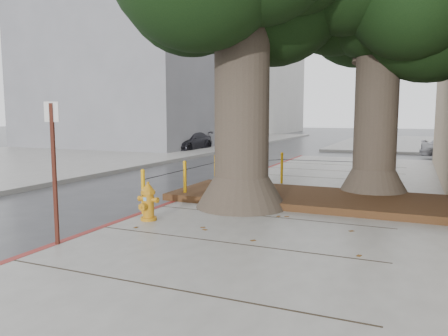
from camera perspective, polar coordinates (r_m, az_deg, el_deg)
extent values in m
plane|color=#28282B|center=(7.39, -3.23, -10.37)|extent=(140.00, 140.00, 0.00)
cube|color=slate|center=(23.77, -22.94, 1.27)|extent=(14.00, 60.00, 0.15)
cube|color=maroon|center=(10.43, -6.90, -4.85)|extent=(0.14, 26.00, 0.16)
cube|color=black|center=(10.63, 10.70, -3.84)|extent=(6.40, 2.60, 0.16)
cube|color=slate|center=(33.85, -9.44, 13.30)|extent=(12.00, 16.00, 12.00)
cube|color=silver|center=(55.38, 2.05, 12.43)|extent=(12.00, 18.00, 15.00)
cone|color=#4C3F33|center=(9.79, 2.29, -3.04)|extent=(2.04, 2.04, 0.70)
cylinder|color=#4C3F33|center=(9.65, 2.35, 8.91)|extent=(1.20, 1.20, 4.22)
cone|color=#4C3F33|center=(11.65, 18.90, -1.81)|extent=(1.77, 1.77, 0.70)
cylinder|color=#4C3F33|center=(11.53, 19.25, 7.17)|extent=(1.04, 1.04, 3.84)
cylinder|color=orange|center=(9.19, -10.51, -3.18)|extent=(0.08, 0.08, 0.90)
sphere|color=orange|center=(9.13, -10.57, -0.40)|extent=(0.09, 0.09, 0.09)
cylinder|color=orange|center=(10.71, -5.13, -1.66)|extent=(0.08, 0.08, 0.90)
sphere|color=orange|center=(10.66, -5.15, 0.73)|extent=(0.09, 0.09, 0.09)
cylinder|color=orange|center=(12.31, -1.12, -0.52)|extent=(0.08, 0.08, 0.90)
sphere|color=orange|center=(12.26, -1.12, 1.57)|extent=(0.09, 0.09, 0.09)
cylinder|color=orange|center=(13.19, 7.55, -0.07)|extent=(0.08, 0.08, 0.90)
sphere|color=orange|center=(13.14, 7.58, 1.87)|extent=(0.09, 0.09, 0.09)
cylinder|color=orange|center=(12.97, 17.19, -0.44)|extent=(0.08, 0.08, 0.90)
sphere|color=orange|center=(12.92, 17.26, 1.54)|extent=(0.09, 0.09, 0.09)
cylinder|color=black|center=(9.90, -7.64, -0.82)|extent=(0.02, 1.80, 0.02)
cylinder|color=black|center=(11.47, -2.99, 0.29)|extent=(0.02, 1.80, 0.02)
cylinder|color=black|center=(12.68, 3.38, 0.92)|extent=(1.51, 1.51, 0.02)
cylinder|color=black|center=(13.00, 12.36, 0.92)|extent=(2.20, 0.22, 0.02)
cylinder|color=#C57F14|center=(8.73, -9.81, -6.52)|extent=(0.33, 0.33, 0.06)
cylinder|color=#C57F14|center=(8.67, -9.84, -4.81)|extent=(0.23, 0.23, 0.49)
cylinder|color=#C57F14|center=(8.63, -9.88, -3.14)|extent=(0.30, 0.30, 0.07)
cone|color=#C57F14|center=(8.61, -9.89, -2.52)|extent=(0.28, 0.28, 0.14)
cylinder|color=#C57F14|center=(8.60, -9.91, -1.94)|extent=(0.06, 0.06, 0.05)
cylinder|color=#C57F14|center=(8.73, -10.54, -3.96)|extent=(0.14, 0.10, 0.09)
cylinder|color=#C57F14|center=(8.58, -9.17, -4.12)|extent=(0.14, 0.10, 0.09)
cylinder|color=#C57F14|center=(8.58, -10.32, -4.95)|extent=(0.14, 0.15, 0.13)
cube|color=#5999D8|center=(8.56, -10.31, -4.03)|extent=(0.07, 0.01, 0.07)
cube|color=#471911|center=(7.33, -21.27, -0.85)|extent=(0.07, 0.07, 2.23)
cube|color=silver|center=(7.27, -21.61, 6.84)|extent=(0.21, 0.10, 0.31)
imported|color=black|center=(26.92, -4.63, 3.48)|extent=(1.78, 4.08, 1.17)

